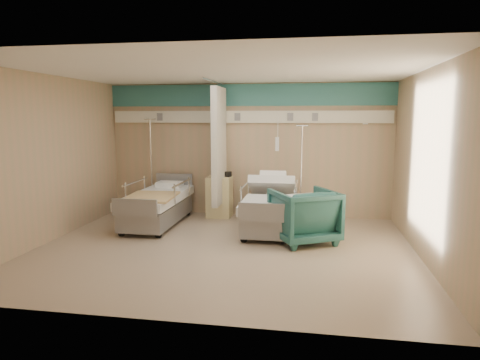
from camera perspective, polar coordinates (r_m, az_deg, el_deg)
name	(u,v)px	position (r m, az deg, el deg)	size (l,w,h in m)	color
ground	(224,249)	(6.95, -2.16, -9.17)	(6.00, 5.00, 0.00)	gray
room_walls	(225,132)	(6.89, -2.06, 6.44)	(6.04, 5.04, 2.82)	tan
bed_right	(269,213)	(8.03, 3.95, -4.45)	(1.00, 2.16, 0.63)	silver
bed_left	(157,209)	(8.52, -10.97, -3.83)	(1.00, 2.16, 0.63)	silver
bedside_cabinet	(220,197)	(9.05, -2.74, -2.25)	(0.50, 0.48, 0.85)	beige
visitor_armchair	(304,216)	(7.29, 8.52, -4.73)	(0.97, 1.00, 0.91)	#21534D
waffle_blanket	(305,187)	(7.21, 8.70, -0.95)	(0.55, 0.49, 0.06)	silver
iv_stand_right	(301,202)	(8.75, 8.08, -2.89)	(0.35, 0.35, 1.94)	silver
iv_stand_left	(152,194)	(9.56, -11.64, -1.85)	(0.37, 0.37, 2.07)	silver
call_remote	(275,195)	(8.00, 4.68, -2.06)	(0.18, 0.08, 0.04)	black
tan_blanket	(151,197)	(8.01, -11.80, -2.20)	(0.85, 1.07, 0.04)	tan
toiletry_bag	(226,174)	(9.02, -1.86, 0.80)	(0.20, 0.13, 0.11)	black
white_cup	(217,173)	(9.05, -3.05, 0.92)	(0.10, 0.10, 0.14)	white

